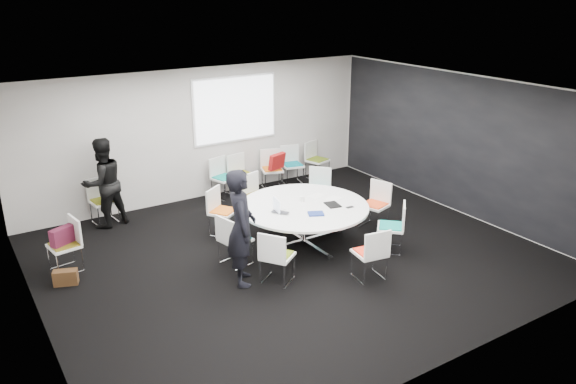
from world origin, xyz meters
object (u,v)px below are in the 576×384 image
conference_table (304,215)px  laptop (281,211)px  chair_ring_d (223,220)px  cup (302,199)px  chair_back_d (292,172)px  chair_back_e (317,167)px  chair_back_c (272,177)px  chair_ring_c (257,204)px  chair_spare_left (66,255)px  maroon_bag (62,236)px  chair_ring_e (235,249)px  chair_ring_a (374,213)px  person_back (103,183)px  chair_ring_h (391,236)px  chair_back_a (224,185)px  chair_ring_b (318,198)px  chair_ring_f (277,266)px  chair_ring_g (370,263)px  chair_back_b (242,182)px  brown_bag (66,277)px  chair_person_back (104,209)px  person_main (241,227)px

conference_table → laptop: 0.54m
chair_ring_d → cup: bearing=106.8°
chair_back_d → chair_back_e: same height
chair_back_c → chair_ring_c: bearing=68.1°
conference_table → chair_spare_left: (-3.82, 1.20, -0.27)m
chair_back_c → chair_back_d: 0.58m
maroon_bag → chair_ring_d: bearing=-1.4°
chair_ring_e → cup: 1.61m
chair_ring_a → cup: (-1.46, 0.31, 0.50)m
person_back → chair_ring_h: bearing=120.9°
chair_back_a → person_back: size_ratio=0.51×
chair_ring_c → maroon_bag: (-3.74, -0.31, 0.34)m
chair_ring_b → chair_ring_f: same height
chair_ring_b → cup: bearing=91.7°
chair_back_a → conference_table: bearing=75.9°
conference_table → chair_back_a: chair_back_a is taller
chair_ring_g → cup: (-0.05, 1.84, 0.50)m
conference_table → chair_ring_d: 1.56m
chair_ring_a → chair_back_b: 3.26m
chair_ring_c → brown_bag: (-3.86, -0.77, -0.16)m
chair_ring_e → chair_ring_g: bearing=32.0°
chair_ring_a → chair_ring_c: bearing=27.8°
conference_table → chair_ring_c: (-0.09, 1.51, -0.27)m
chair_back_a → maroon_bag: 4.05m
person_back → cup: person_back is taller
chair_person_back → chair_ring_a: bearing=138.5°
chair_ring_f → person_back: size_ratio=0.51×
chair_back_b → chair_back_e: bearing=171.2°
chair_ring_f → brown_bag: bearing=-155.9°
chair_ring_h → maroon_bag: size_ratio=2.20×
chair_ring_h → chair_ring_b: bearing=43.4°
chair_back_d → maroon_bag: 5.71m
person_main → person_back: bearing=42.6°
chair_ring_h → maroon_bag: bearing=109.1°
chair_ring_a → person_main: size_ratio=0.48×
chair_ring_a → brown_bag: bearing=63.8°
chair_spare_left → chair_person_back: (1.07, 1.67, 0.00)m
laptop → cup: cup is taller
chair_back_d → cup: bearing=73.0°
chair_ring_f → brown_bag: size_ratio=2.44×
chair_ring_c → brown_bag: size_ratio=2.44×
chair_back_c → chair_spare_left: size_ratio=1.00×
maroon_bag → chair_back_a: bearing=24.4°
chair_ring_b → brown_bag: size_ratio=2.44×
chair_ring_a → chair_ring_d: same height
chair_ring_f → maroon_bag: 3.46m
laptop → chair_ring_g: bearing=167.0°
chair_back_d → chair_person_back: 4.36m
chair_ring_c → chair_ring_f: (-1.05, -2.47, 0.00)m
chair_ring_h → chair_back_d: (0.50, 3.94, 0.00)m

